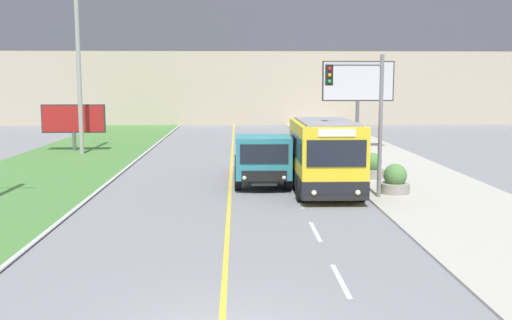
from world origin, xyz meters
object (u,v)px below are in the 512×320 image
Objects in this scene: dump_truck at (262,159)px; planter_round_third at (357,157)px; city_bus at (325,157)px; planter_round_second at (372,167)px; utility_pole_far at (78,60)px; planter_round_near at (395,180)px; traffic_light_mast at (364,108)px; billboard_large at (358,84)px; billboard_small at (73,120)px.

dump_truck is 7.52m from planter_round_third.
planter_round_second is at bearing 52.24° from city_bus.
planter_round_second is (2.76, 3.56, -0.94)m from city_bus.
utility_pole_far reaches higher than planter_round_near.
planter_round_second is 1.04× the size of planter_round_third.
city_bus reaches higher than planter_round_third.
planter_round_near is at bearing -89.82° from planter_round_third.
utility_pole_far is at bearing 147.70° from planter_round_second.
traffic_light_mast is 4.72× the size of planter_round_second.
traffic_light_mast is at bearing -99.94° from planter_round_third.
billboard_large is 19.06m from billboard_small.
dump_truck is at bearing 139.74° from traffic_light_mast.
billboard_large reaches higher than planter_round_near.
utility_pole_far reaches higher than traffic_light_mast.
planter_round_near is (17.32, -15.89, -1.49)m from billboard_small.
planter_round_near is (5.38, -2.49, -0.57)m from dump_truck.
dump_truck reaches higher than planter_round_third.
utility_pole_far is 4.31m from billboard_small.
dump_truck is 1.20× the size of traffic_light_mast.
dump_truck is 15.45m from billboard_large.
planter_round_second is (-1.68, -12.02, -3.83)m from billboard_large.
traffic_light_mast is 5.73m from planter_round_second.
utility_pole_far is (-11.01, 11.68, 4.76)m from dump_truck.
planter_round_near is (16.39, -14.17, -5.33)m from utility_pole_far.
billboard_large is (6.97, 13.39, 3.26)m from dump_truck.
planter_round_near is (1.52, 0.78, -3.03)m from traffic_light_mast.
utility_pole_far is 2.07× the size of traffic_light_mast.
traffic_light_mast is 23.02m from billboard_small.
dump_truck is at bearing -135.59° from planter_round_third.
utility_pole_far is at bearing 158.52° from planter_round_third.
traffic_light_mast is at bearing -152.80° from planter_round_near.
billboard_small is at bearing 137.46° from planter_round_near.
dump_truck reaches higher than planter_round_near.
planter_round_near is 1.01× the size of planter_round_second.
traffic_light_mast is (14.87, -14.95, -2.30)m from utility_pole_far.
dump_truck is 5.85× the size of planter_round_third.
billboard_large is (4.44, 15.58, 2.89)m from city_bus.
dump_truck is at bearing -46.69° from utility_pole_far.
billboard_small is at bearing 132.87° from city_bus.
billboard_small is 3.43× the size of planter_round_near.
traffic_light_mast reaches higher than billboard_small.
billboard_small reaches higher than planter_round_third.
billboard_large is 1.42× the size of billboard_small.
planter_round_second is at bearing 91.29° from planter_round_near.
utility_pole_far is (-13.54, 13.87, 4.39)m from city_bus.
billboard_large is 5.12× the size of planter_round_third.
dump_truck is 5.62m from traffic_light_mast.
dump_truck is at bearing 155.15° from planter_round_near.
utility_pole_far reaches higher than planter_round_second.
planter_round_near is at bearing -40.85° from utility_pole_far.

